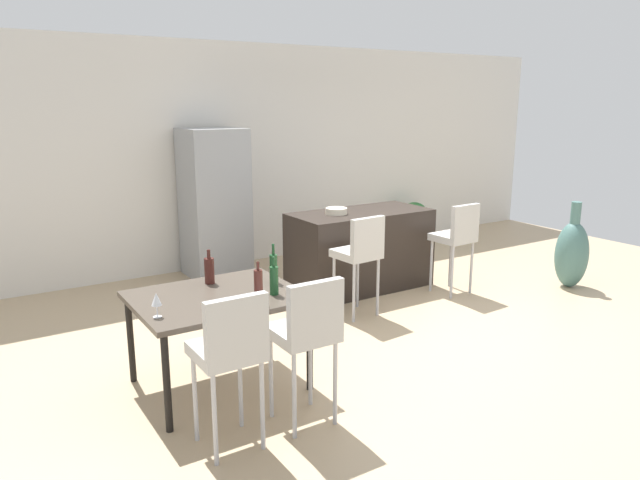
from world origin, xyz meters
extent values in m
plane|color=tan|center=(0.00, 0.00, 0.00)|extent=(10.00, 10.00, 0.00)
cube|color=silver|center=(0.00, 3.04, 1.45)|extent=(10.00, 0.12, 2.90)
cube|color=black|center=(0.20, 1.17, 0.46)|extent=(1.64, 0.76, 0.92)
cube|color=beige|center=(-0.36, 0.47, 0.65)|extent=(0.43, 0.43, 0.08)
cube|color=beige|center=(-0.35, 0.30, 0.87)|extent=(0.40, 0.09, 0.36)
cylinder|color=#B2B2B7|center=(-0.54, 0.62, 0.30)|extent=(0.03, 0.03, 0.61)
cylinder|color=#B2B2B7|center=(-0.22, 0.64, 0.30)|extent=(0.03, 0.03, 0.61)
cylinder|color=#B2B2B7|center=(-0.51, 0.30, 0.30)|extent=(0.03, 0.03, 0.61)
cylinder|color=#B2B2B7|center=(-0.19, 0.32, 0.30)|extent=(0.03, 0.03, 0.61)
cube|color=beige|center=(0.99, 0.47, 0.65)|extent=(0.42, 0.42, 0.08)
cube|color=beige|center=(1.00, 0.30, 0.87)|extent=(0.40, 0.08, 0.36)
cylinder|color=#B2B2B7|center=(0.82, 0.62, 0.30)|extent=(0.03, 0.03, 0.61)
cylinder|color=#B2B2B7|center=(1.14, 0.64, 0.30)|extent=(0.03, 0.03, 0.61)
cylinder|color=#B2B2B7|center=(0.84, 0.30, 0.30)|extent=(0.03, 0.03, 0.61)
cylinder|color=#B2B2B7|center=(1.16, 0.32, 0.30)|extent=(0.03, 0.03, 0.61)
cube|color=#4C4238|center=(-2.18, -0.24, 0.72)|extent=(1.23, 0.99, 0.04)
cylinder|color=black|center=(-2.73, 0.20, 0.35)|extent=(0.05, 0.05, 0.70)
cylinder|color=black|center=(-1.62, 0.20, 0.35)|extent=(0.05, 0.05, 0.70)
cylinder|color=black|center=(-2.73, -0.67, 0.35)|extent=(0.05, 0.05, 0.70)
cylinder|color=black|center=(-1.62, -0.67, 0.35)|extent=(0.05, 0.05, 0.70)
cube|color=beige|center=(-2.45, -1.03, 0.65)|extent=(0.40, 0.40, 0.08)
cube|color=beige|center=(-2.45, -1.20, 0.87)|extent=(0.40, 0.06, 0.36)
cylinder|color=#B2B2B7|center=(-2.61, -0.87, 0.30)|extent=(0.03, 0.03, 0.61)
cylinder|color=#B2B2B7|center=(-2.29, -0.87, 0.30)|extent=(0.03, 0.03, 0.61)
cylinder|color=#B2B2B7|center=(-2.61, -1.19, 0.30)|extent=(0.03, 0.03, 0.61)
cylinder|color=#B2B2B7|center=(-2.29, -1.19, 0.30)|extent=(0.03, 0.03, 0.61)
cube|color=beige|center=(-1.90, -1.03, 0.65)|extent=(0.40, 0.40, 0.08)
cube|color=beige|center=(-1.90, -1.20, 0.87)|extent=(0.40, 0.06, 0.36)
cylinder|color=#B2B2B7|center=(-2.06, -0.87, 0.30)|extent=(0.03, 0.03, 0.61)
cylinder|color=#B2B2B7|center=(-1.74, -0.87, 0.30)|extent=(0.03, 0.03, 0.61)
cylinder|color=#B2B2B7|center=(-2.06, -1.19, 0.30)|extent=(0.03, 0.03, 0.61)
cylinder|color=#B2B2B7|center=(-1.74, -1.19, 0.30)|extent=(0.03, 0.03, 0.61)
cylinder|color=#471E19|center=(-1.99, -0.57, 0.86)|extent=(0.06, 0.06, 0.25)
cylinder|color=#471E19|center=(-1.99, -0.57, 1.02)|extent=(0.02, 0.02, 0.06)
cylinder|color=#471E19|center=(-2.11, 0.06, 0.84)|extent=(0.08, 0.08, 0.21)
cylinder|color=#471E19|center=(-2.11, 0.06, 0.98)|extent=(0.03, 0.03, 0.07)
cylinder|color=#194723|center=(-1.80, -0.46, 0.85)|extent=(0.07, 0.07, 0.22)
cylinder|color=#194723|center=(-1.80, -0.46, 0.99)|extent=(0.02, 0.02, 0.08)
cylinder|color=#194723|center=(-1.66, -0.18, 0.85)|extent=(0.06, 0.06, 0.23)
cylinder|color=#194723|center=(-1.66, -0.18, 1.01)|extent=(0.02, 0.02, 0.09)
cylinder|color=silver|center=(-2.70, -0.46, 0.74)|extent=(0.06, 0.06, 0.00)
cylinder|color=silver|center=(-2.70, -0.46, 0.78)|extent=(0.01, 0.01, 0.08)
cone|color=silver|center=(-2.70, -0.46, 0.87)|extent=(0.07, 0.07, 0.09)
cube|color=#939699|center=(-1.00, 2.60, 0.92)|extent=(0.72, 0.68, 1.84)
cylinder|color=beige|center=(-0.13, 1.19, 0.96)|extent=(0.24, 0.24, 0.07)
ellipsoid|color=#47706B|center=(2.33, -0.14, 0.39)|extent=(0.38, 0.38, 0.79)
cylinder|color=#47706B|center=(2.33, -0.14, 0.90)|extent=(0.11, 0.11, 0.26)
cylinder|color=#996B4C|center=(2.29, 2.59, 0.11)|extent=(0.24, 0.24, 0.22)
sphere|color=#2D6B33|center=(2.29, 2.59, 0.42)|extent=(0.43, 0.43, 0.43)
camera|label=1|loc=(-3.80, -4.23, 2.17)|focal=33.20mm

